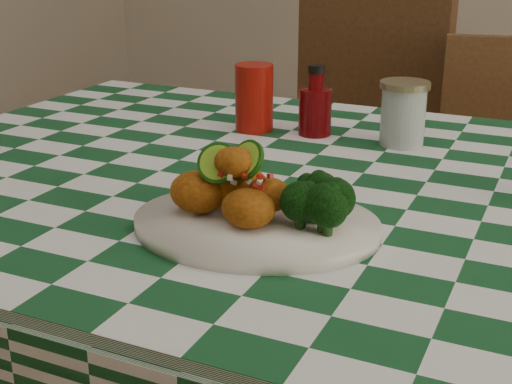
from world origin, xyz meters
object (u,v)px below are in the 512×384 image
at_px(fried_chicken_pile, 238,182).
at_px(ketchup_bottle, 315,100).
at_px(wooden_chair_left, 328,178).
at_px(mason_jar, 403,114).
at_px(red_tumbler, 254,98).
at_px(plate, 256,225).

distance_m(fried_chicken_pile, ketchup_bottle, 0.48).
bearing_deg(wooden_chair_left, fried_chicken_pile, -65.61).
distance_m(fried_chicken_pile, mason_jar, 0.49).
distance_m(red_tumbler, mason_jar, 0.29).
distance_m(plate, fried_chicken_pile, 0.06).
bearing_deg(mason_jar, fried_chicken_pile, -102.08).
bearing_deg(ketchup_bottle, plate, -78.79).
distance_m(plate, red_tumbler, 0.50).
height_order(fried_chicken_pile, red_tumbler, red_tumbler).
height_order(red_tumbler, ketchup_bottle, ketchup_bottle).
bearing_deg(mason_jar, red_tumbler, -175.86).
distance_m(ketchup_bottle, mason_jar, 0.17).
height_order(plate, fried_chicken_pile, fried_chicken_pile).
bearing_deg(wooden_chair_left, plate, -64.15).
relative_size(ketchup_bottle, wooden_chair_left, 0.13).
bearing_deg(ketchup_bottle, fried_chicken_pile, -81.89).
bearing_deg(plate, fried_chicken_pile, 180.00).
bearing_deg(plate, wooden_chair_left, 103.49).
bearing_deg(red_tumbler, wooden_chair_left, 92.63).
xyz_separation_m(red_tumbler, ketchup_bottle, (0.12, 0.02, 0.00)).
height_order(fried_chicken_pile, wooden_chair_left, wooden_chair_left).
bearing_deg(mason_jar, wooden_chair_left, 121.20).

